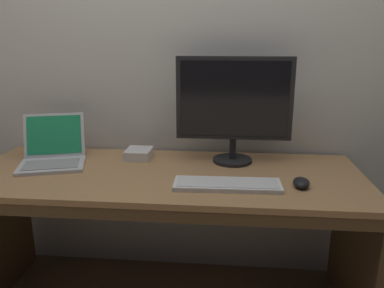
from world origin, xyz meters
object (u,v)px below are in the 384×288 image
Objects in this scene: external_monitor at (234,104)px; wired_keyboard at (227,184)px; computer_mouse at (301,183)px; external_drive_box at (139,154)px; laptop_silver at (53,155)px.

external_monitor reaches higher than wired_keyboard.
wired_keyboard is at bearing -94.08° from external_monitor.
external_drive_box is at bearing 163.45° from computer_mouse.
external_monitor is at bearing 140.43° from computer_mouse.
laptop_silver reaches higher than wired_keyboard.
computer_mouse is (1.17, -0.19, -0.03)m from laptop_silver.
laptop_silver is at bearing 165.51° from wired_keyboard.
wired_keyboard is at bearing -168.41° from computer_mouse.
laptop_silver is at bearing -173.50° from external_monitor.
wired_keyboard is (0.86, -0.22, -0.03)m from laptop_silver.
external_drive_box reaches higher than wired_keyboard.
external_monitor is at bearing 85.92° from wired_keyboard.
external_monitor is 0.50m from computer_mouse.
external_drive_box is at bearing 142.48° from wired_keyboard.
laptop_silver is 0.87× the size of wired_keyboard.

